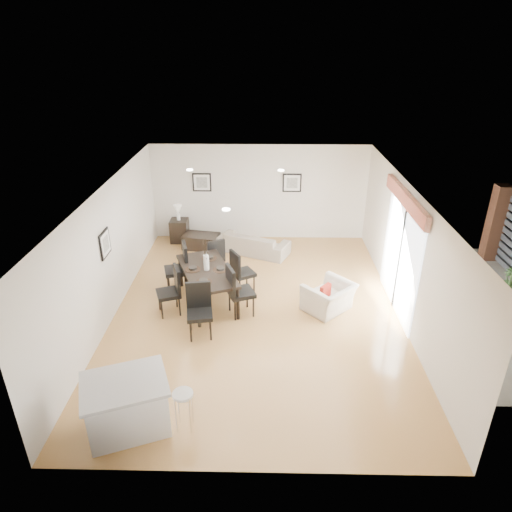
{
  "coord_description": "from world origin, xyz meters",
  "views": [
    {
      "loc": [
        0.16,
        -8.27,
        5.32
      ],
      "look_at": [
        -0.02,
        0.4,
        1.12
      ],
      "focal_mm": 32.0,
      "sensor_mm": 36.0,
      "label": 1
    }
  ],
  "objects_px": {
    "dining_chair_enear": "(237,288)",
    "kitchen_island": "(127,405)",
    "dining_table": "(207,273)",
    "dining_chair_foot": "(215,255)",
    "dining_chair_head": "(199,306)",
    "side_table": "(180,231)",
    "dining_chair_wnear": "(172,288)",
    "bar_stool": "(183,398)",
    "sofa": "(254,243)",
    "armchair": "(329,297)",
    "dining_chair_wfar": "(180,265)",
    "dining_chair_efar": "(240,270)",
    "coffee_table": "(201,241)"
  },
  "relations": [
    {
      "from": "armchair",
      "to": "dining_table",
      "type": "bearing_deg",
      "value": -49.71
    },
    {
      "from": "dining_chair_wnear",
      "to": "dining_chair_wfar",
      "type": "distance_m",
      "value": 0.95
    },
    {
      "from": "dining_chair_head",
      "to": "kitchen_island",
      "type": "height_order",
      "value": "dining_chair_head"
    },
    {
      "from": "armchair",
      "to": "dining_chair_wfar",
      "type": "relative_size",
      "value": 0.84
    },
    {
      "from": "dining_chair_efar",
      "to": "dining_chair_head",
      "type": "relative_size",
      "value": 0.95
    },
    {
      "from": "coffee_table",
      "to": "bar_stool",
      "type": "distance_m",
      "value": 6.49
    },
    {
      "from": "dining_chair_efar",
      "to": "coffee_table",
      "type": "xyz_separation_m",
      "value": [
        -1.2,
        2.41,
        -0.38
      ]
    },
    {
      "from": "dining_chair_wnear",
      "to": "dining_chair_head",
      "type": "height_order",
      "value": "dining_chair_head"
    },
    {
      "from": "armchair",
      "to": "dining_chair_wnear",
      "type": "height_order",
      "value": "dining_chair_wnear"
    },
    {
      "from": "dining_chair_efar",
      "to": "dining_chair_head",
      "type": "height_order",
      "value": "dining_chair_head"
    },
    {
      "from": "dining_chair_enear",
      "to": "dining_chair_head",
      "type": "relative_size",
      "value": 1.05
    },
    {
      "from": "dining_chair_wnear",
      "to": "dining_chair_efar",
      "type": "bearing_deg",
      "value": 102.39
    },
    {
      "from": "dining_table",
      "to": "dining_chair_enear",
      "type": "height_order",
      "value": "dining_chair_enear"
    },
    {
      "from": "dining_table",
      "to": "side_table",
      "type": "height_order",
      "value": "dining_table"
    },
    {
      "from": "dining_chair_enear",
      "to": "bar_stool",
      "type": "height_order",
      "value": "dining_chair_enear"
    },
    {
      "from": "kitchen_island",
      "to": "bar_stool",
      "type": "bearing_deg",
      "value": -20.81
    },
    {
      "from": "armchair",
      "to": "dining_chair_foot",
      "type": "height_order",
      "value": "dining_chair_foot"
    },
    {
      "from": "dining_chair_foot",
      "to": "dining_chair_wfar",
      "type": "bearing_deg",
      "value": 15.68
    },
    {
      "from": "dining_chair_wfar",
      "to": "bar_stool",
      "type": "xyz_separation_m",
      "value": [
        0.74,
        -4.12,
        -0.07
      ]
    },
    {
      "from": "dining_chair_wfar",
      "to": "dining_chair_efar",
      "type": "xyz_separation_m",
      "value": [
        1.35,
        -0.07,
        -0.07
      ]
    },
    {
      "from": "side_table",
      "to": "bar_stool",
      "type": "xyz_separation_m",
      "value": [
        1.26,
        -6.89,
        0.25
      ]
    },
    {
      "from": "dining_table",
      "to": "dining_chair_foot",
      "type": "xyz_separation_m",
      "value": [
        0.04,
        1.19,
        -0.16
      ]
    },
    {
      "from": "sofa",
      "to": "armchair",
      "type": "xyz_separation_m",
      "value": [
        1.67,
        -2.86,
        0.03
      ]
    },
    {
      "from": "kitchen_island",
      "to": "dining_chair_efar",
      "type": "bearing_deg",
      "value": 49.48
    },
    {
      "from": "dining_chair_enear",
      "to": "kitchen_island",
      "type": "distance_m",
      "value": 3.42
    },
    {
      "from": "dining_chair_head",
      "to": "side_table",
      "type": "height_order",
      "value": "dining_chair_head"
    },
    {
      "from": "dining_chair_enear",
      "to": "kitchen_island",
      "type": "bearing_deg",
      "value": 134.11
    },
    {
      "from": "armchair",
      "to": "coffee_table",
      "type": "bearing_deg",
      "value": -88.41
    },
    {
      "from": "armchair",
      "to": "dining_chair_enear",
      "type": "height_order",
      "value": "dining_chair_enear"
    },
    {
      "from": "side_table",
      "to": "bar_stool",
      "type": "height_order",
      "value": "bar_stool"
    },
    {
      "from": "sofa",
      "to": "armchair",
      "type": "bearing_deg",
      "value": 144.03
    },
    {
      "from": "dining_chair_efar",
      "to": "dining_table",
      "type": "bearing_deg",
      "value": 92.46
    },
    {
      "from": "dining_table",
      "to": "dining_chair_wnear",
      "type": "bearing_deg",
      "value": -167.76
    },
    {
      "from": "dining_chair_head",
      "to": "kitchen_island",
      "type": "relative_size",
      "value": 0.74
    },
    {
      "from": "dining_chair_efar",
      "to": "dining_chair_head",
      "type": "bearing_deg",
      "value": 126.72
    },
    {
      "from": "dining_table",
      "to": "kitchen_island",
      "type": "distance_m",
      "value": 3.7
    },
    {
      "from": "dining_chair_wfar",
      "to": "dining_chair_enear",
      "type": "relative_size",
      "value": 1.01
    },
    {
      "from": "dining_chair_enear",
      "to": "sofa",
      "type": "bearing_deg",
      "value": -26.07
    },
    {
      "from": "armchair",
      "to": "dining_chair_wnear",
      "type": "distance_m",
      "value": 3.3
    },
    {
      "from": "dining_chair_efar",
      "to": "kitchen_island",
      "type": "height_order",
      "value": "dining_chair_efar"
    },
    {
      "from": "dining_chair_head",
      "to": "bar_stool",
      "type": "relative_size",
      "value": 1.62
    },
    {
      "from": "dining_chair_efar",
      "to": "dining_chair_foot",
      "type": "relative_size",
      "value": 1.03
    },
    {
      "from": "sofa",
      "to": "dining_table",
      "type": "relative_size",
      "value": 0.9
    },
    {
      "from": "dining_chair_enear",
      "to": "side_table",
      "type": "xyz_separation_m",
      "value": [
        -1.85,
        3.78,
        -0.31
      ]
    },
    {
      "from": "sofa",
      "to": "dining_table",
      "type": "xyz_separation_m",
      "value": [
        -0.94,
        -2.57,
        0.43
      ]
    },
    {
      "from": "dining_chair_wfar",
      "to": "dining_chair_head",
      "type": "xyz_separation_m",
      "value": [
        0.65,
        -1.68,
        -0.04
      ]
    },
    {
      "from": "dining_chair_head",
      "to": "coffee_table",
      "type": "xyz_separation_m",
      "value": [
        -0.5,
        4.02,
        -0.41
      ]
    },
    {
      "from": "dining_chair_wnear",
      "to": "side_table",
      "type": "relative_size",
      "value": 1.61
    },
    {
      "from": "armchair",
      "to": "dining_table",
      "type": "height_order",
      "value": "dining_table"
    },
    {
      "from": "dining_chair_head",
      "to": "dining_chair_enear",
      "type": "bearing_deg",
      "value": 34.92
    }
  ]
}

